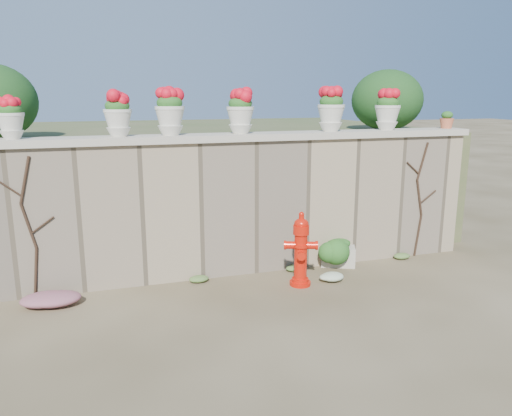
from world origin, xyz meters
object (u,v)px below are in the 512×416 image
object	(u,v)px
fire_hydrant	(301,249)
terracotta_pot	(447,121)
urn_pot_0	(10,118)
planter_box	(338,253)

from	to	relation	value
fire_hydrant	terracotta_pot	bearing A→B (deg)	36.14
fire_hydrant	terracotta_pot	size ratio (longest dim) A/B	3.89
urn_pot_0	terracotta_pot	distance (m)	6.60
fire_hydrant	terracotta_pot	xyz separation A→B (m)	(2.94, 0.84, 1.69)
planter_box	terracotta_pot	size ratio (longest dim) A/B	2.20
planter_box	urn_pot_0	bearing A→B (deg)	-158.99
fire_hydrant	planter_box	distance (m)	1.13
planter_box	terracotta_pot	xyz separation A→B (m)	(2.05, 0.25, 2.02)
fire_hydrant	urn_pot_0	distance (m)	4.17
planter_box	urn_pot_0	world-z (taller)	urn_pot_0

